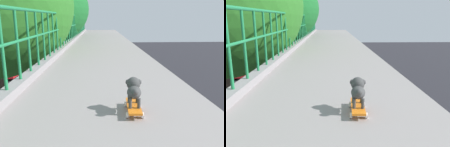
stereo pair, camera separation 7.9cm
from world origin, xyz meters
TOP-DOWN VIEW (x-y plane):
  - city_bus at (-9.07, 26.93)m, footprint 2.54×10.45m
  - roadside_tree_far at (-2.54, 12.10)m, footprint 5.91×5.91m
  - roadside_tree_farthest at (-2.74, 18.11)m, footprint 4.63×4.63m
  - toy_skateboard at (1.37, 0.86)m, footprint 0.21×0.51m
  - small_dog at (1.38, 0.89)m, footprint 0.19×0.36m

SIDE VIEW (x-z plane):
  - city_bus at x=-9.07m, z-range 0.22..3.52m
  - toy_skateboard at x=1.37m, z-range 5.35..5.43m
  - small_dog at x=1.38m, z-range 5.44..5.75m
  - roadside_tree_far at x=-2.54m, z-range 2.35..11.40m
  - roadside_tree_farthest at x=-2.74m, z-range 2.73..12.69m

